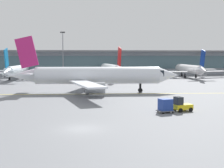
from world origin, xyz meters
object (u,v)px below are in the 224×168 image
(gate_airplane_2, at_px, (17,70))
(cargo_dolly_lead, at_px, (165,105))
(gate_airplane_4, at_px, (189,69))
(taxiing_regional_jet, at_px, (96,76))
(baggage_tug, at_px, (182,105))
(apron_light_mast_1, at_px, (63,52))
(gate_airplane_3, at_px, (111,69))

(gate_airplane_2, xyz_separation_m, cargo_dolly_lead, (28.34, -61.74, -1.90))
(gate_airplane_4, height_order, cargo_dolly_lead, gate_airplane_4)
(taxiing_regional_jet, xyz_separation_m, cargo_dolly_lead, (7.19, -24.02, -2.49))
(gate_airplane_2, xyz_separation_m, gate_airplane_4, (57.80, 0.75, -0.07))
(gate_airplane_4, relative_size, taxiing_regional_jet, 0.81)
(gate_airplane_4, relative_size, baggage_tug, 10.21)
(apron_light_mast_1, bearing_deg, gate_airplane_3, -40.03)
(gate_airplane_4, bearing_deg, taxiing_regional_jet, 138.81)
(gate_airplane_2, xyz_separation_m, apron_light_mast_1, (14.51, 14.28, 5.90))
(gate_airplane_3, bearing_deg, cargo_dolly_lead, 175.18)
(gate_airplane_4, bearing_deg, apron_light_mast_1, 75.05)
(gate_airplane_2, distance_m, gate_airplane_4, 57.80)
(baggage_tug, xyz_separation_m, apron_light_mast_1, (-16.40, 75.44, 7.96))
(gate_airplane_4, relative_size, cargo_dolly_lead, 12.10)
(gate_airplane_4, xyz_separation_m, taxiing_regional_jet, (-36.64, -38.47, 0.66))
(apron_light_mast_1, bearing_deg, baggage_tug, -77.74)
(gate_airplane_3, height_order, baggage_tug, gate_airplane_3)
(baggage_tug, distance_m, apron_light_mast_1, 77.61)
(cargo_dolly_lead, height_order, apron_light_mast_1, apron_light_mast_1)
(baggage_tug, bearing_deg, cargo_dolly_lead, 180.00)
(taxiing_regional_jet, bearing_deg, gate_airplane_2, 125.09)
(taxiing_regional_jet, relative_size, baggage_tug, 12.56)
(gate_airplane_3, xyz_separation_m, gate_airplane_4, (27.47, -0.25, -0.21))
(baggage_tug, distance_m, cargo_dolly_lead, 2.63)
(cargo_dolly_lead, distance_m, apron_light_mast_1, 77.66)
(taxiing_regional_jet, distance_m, baggage_tug, 25.52)
(baggage_tug, bearing_deg, gate_airplane_2, 104.07)
(gate_airplane_2, relative_size, baggage_tug, 10.45)
(gate_airplane_4, height_order, taxiing_regional_jet, taxiing_regional_jet)
(gate_airplane_2, height_order, gate_airplane_4, gate_airplane_2)
(cargo_dolly_lead, xyz_separation_m, apron_light_mast_1, (-13.84, 76.02, 7.80))
(gate_airplane_2, height_order, cargo_dolly_lead, gate_airplane_2)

